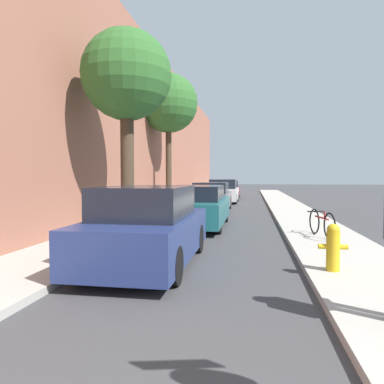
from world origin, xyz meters
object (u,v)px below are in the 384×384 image
at_px(parked_car_navy, 148,228).
at_px(parked_car_teal, 197,207).
at_px(street_tree_near, 127,78).
at_px(parked_car_maroon, 227,190).
at_px(fire_hydrant, 333,247).
at_px(parked_car_white, 223,192).
at_px(parked_car_grey, 211,197).
at_px(bicycle, 321,223).
at_px(street_tree_far, 168,104).

bearing_deg(parked_car_navy, parked_car_teal, 88.54).
bearing_deg(street_tree_near, parked_car_maroon, 85.37).
bearing_deg(fire_hydrant, parked_car_navy, 174.21).
height_order(parked_car_teal, street_tree_near, street_tree_near).
bearing_deg(street_tree_near, parked_car_white, 83.34).
xyz_separation_m(parked_car_teal, street_tree_near, (-1.55, -2.40, 3.69)).
height_order(parked_car_grey, bicycle, parked_car_grey).
bearing_deg(bicycle, street_tree_near, 171.49).
height_order(parked_car_maroon, bicycle, parked_car_maroon).
height_order(parked_car_grey, parked_car_maroon, parked_car_grey).
distance_m(parked_car_white, fire_hydrant, 17.03).
height_order(parked_car_teal, street_tree_far, street_tree_far).
xyz_separation_m(parked_car_teal, parked_car_white, (0.03, 11.15, 0.03)).
distance_m(parked_car_grey, fire_hydrant, 11.70).
bearing_deg(parked_car_teal, street_tree_near, -122.94).
bearing_deg(bicycle, parked_car_teal, 138.04).
distance_m(parked_car_white, bicycle, 13.75).
xyz_separation_m(parked_car_teal, parked_car_grey, (-0.13, 5.63, -0.01)).
distance_m(parked_car_grey, street_tree_far, 5.00).
xyz_separation_m(parked_car_navy, parked_car_maroon, (0.06, 21.11, -0.06)).
bearing_deg(parked_car_white, street_tree_far, -110.83).
xyz_separation_m(parked_car_grey, street_tree_far, (-2.07, -0.34, 4.54)).
xyz_separation_m(fire_hydrant, bicycle, (0.45, 3.46, -0.05)).
xyz_separation_m(parked_car_maroon, fire_hydrant, (3.24, -21.45, -0.11)).
distance_m(parked_car_maroon, street_tree_near, 18.69).
bearing_deg(parked_car_maroon, bicycle, -78.39).
height_order(parked_car_navy, bicycle, parked_car_navy).
xyz_separation_m(parked_car_navy, parked_car_white, (0.16, 16.40, -0.00)).
xyz_separation_m(parked_car_navy, parked_car_grey, (0.00, 10.89, -0.04)).
bearing_deg(bicycle, parked_car_maroon, 90.09).
bearing_deg(parked_car_grey, bicycle, -64.20).
relative_size(street_tree_near, street_tree_far, 0.85).
bearing_deg(parked_car_maroon, parked_car_grey, -90.32).
bearing_deg(street_tree_near, fire_hydrant, -34.06).
relative_size(parked_car_white, fire_hydrant, 5.17).
relative_size(parked_car_navy, fire_hydrant, 5.00).
xyz_separation_m(street_tree_near, street_tree_far, (-0.65, 7.69, 0.83)).
xyz_separation_m(parked_car_teal, street_tree_far, (-2.20, 5.29, 4.52)).
distance_m(parked_car_navy, fire_hydrant, 3.32).
height_order(street_tree_far, fire_hydrant, street_tree_far).
bearing_deg(parked_car_navy, parked_car_white, 89.44).
height_order(parked_car_maroon, street_tree_near, street_tree_near).
relative_size(street_tree_far, bicycle, 3.95).
relative_size(parked_car_white, parked_car_maroon, 1.04).
bearing_deg(fire_hydrant, parked_car_grey, 106.38).
relative_size(parked_car_navy, bicycle, 2.38).
height_order(parked_car_navy, fire_hydrant, parked_car_navy).
height_order(street_tree_near, fire_hydrant, street_tree_near).
relative_size(parked_car_navy, parked_car_grey, 1.01).
relative_size(parked_car_teal, parked_car_maroon, 1.15).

